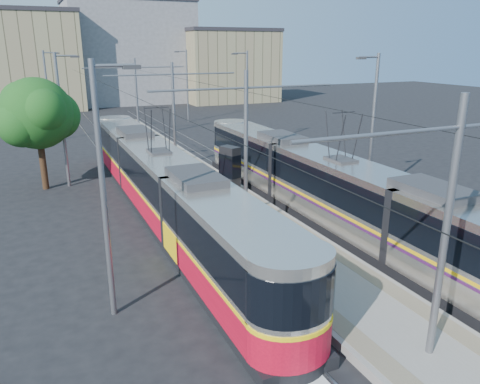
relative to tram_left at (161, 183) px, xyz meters
name	(u,v)px	position (x,y,z in m)	size (l,w,h in m)	color
ground	(341,294)	(3.60, -10.49, -1.71)	(160.00, 160.00, 0.00)	black
platform	(189,174)	(3.60, 6.51, -1.56)	(4.00, 50.00, 0.30)	gray
tactile_strip_left	(168,175)	(2.15, 6.51, -1.40)	(0.70, 50.00, 0.01)	gray
tactile_strip_right	(209,170)	(5.05, 6.51, -1.40)	(0.70, 50.00, 0.01)	gray
rails	(189,176)	(3.60, 6.51, -1.69)	(8.71, 70.00, 0.03)	gray
track_arrow	(297,374)	(0.00, -13.49, -1.70)	(1.20, 5.00, 0.01)	silver
tram_left	(161,183)	(0.00, 0.00, 0.00)	(2.43, 27.93, 5.50)	black
tram_right	(339,190)	(7.20, -5.11, 0.15)	(2.43, 27.78, 5.50)	black
catenary	(202,114)	(3.60, 3.67, 2.81)	(9.20, 70.00, 7.00)	slate
street_lamps	(170,107)	(3.60, 10.51, 2.47)	(15.18, 38.22, 8.00)	slate
shelter	(230,167)	(4.57, 1.79, -0.07)	(1.06, 1.33, 2.56)	black
tree	(42,114)	(-4.98, 7.63, 2.79)	(4.58, 4.24, 6.66)	#382314
building_left	(16,60)	(-6.40, 49.51, 4.82)	(16.32, 12.24, 13.03)	gray
building_centre	(129,52)	(9.60, 53.51, 5.83)	(18.36, 14.28, 15.06)	gray
building_right	(228,65)	(23.60, 47.51, 3.78)	(14.28, 10.20, 10.96)	gray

